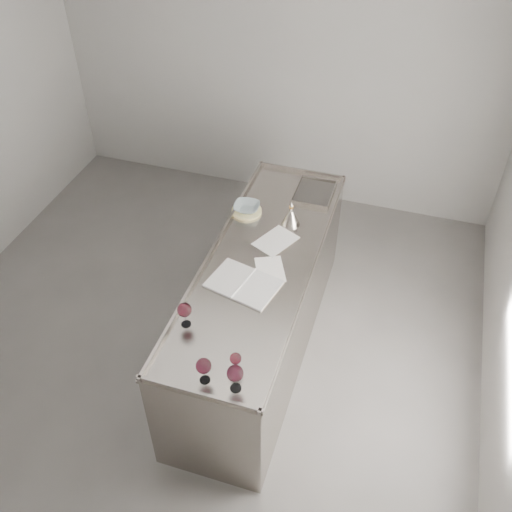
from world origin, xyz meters
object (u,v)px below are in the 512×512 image
(wine_glass_small, at_px, (236,359))
(wine_glass_right, at_px, (235,374))
(counter, at_px, (260,306))
(wine_glass_left, at_px, (184,310))
(ceramic_bowl, at_px, (247,207))
(wine_funnel, at_px, (291,217))
(wine_glass_middle, at_px, (204,366))
(notebook, at_px, (243,284))

(wine_glass_small, bearing_deg, wine_glass_right, -71.59)
(counter, bearing_deg, wine_glass_left, -110.98)
(counter, relative_size, ceramic_bowl, 11.95)
(wine_glass_right, bearing_deg, wine_funnel, 93.30)
(wine_glass_middle, bearing_deg, wine_glass_small, 39.90)
(wine_glass_left, height_order, ceramic_bowl, wine_glass_left)
(counter, xyz_separation_m, wine_funnel, (0.10, 0.47, 0.53))
(wine_glass_small, relative_size, ceramic_bowl, 0.70)
(wine_glass_left, bearing_deg, wine_funnel, 72.66)
(wine_glass_middle, distance_m, wine_glass_small, 0.19)
(wine_glass_middle, xyz_separation_m, wine_glass_small, (0.15, 0.12, -0.03))
(counter, height_order, wine_funnel, wine_funnel)
(wine_glass_small, height_order, wine_funnel, wine_funnel)
(counter, height_order, wine_glass_right, wine_glass_right)
(wine_glass_middle, bearing_deg, notebook, 92.64)
(wine_glass_left, bearing_deg, notebook, 62.70)
(wine_glass_left, distance_m, wine_funnel, 1.24)
(notebook, height_order, ceramic_bowl, ceramic_bowl)
(counter, relative_size, wine_glass_left, 13.36)
(wine_glass_left, relative_size, notebook, 0.34)
(notebook, bearing_deg, wine_glass_small, -61.86)
(wine_glass_small, bearing_deg, wine_glass_left, 150.18)
(notebook, bearing_deg, wine_funnel, 92.56)
(ceramic_bowl, relative_size, wine_funnel, 0.96)
(counter, distance_m, notebook, 0.55)
(notebook, bearing_deg, wine_glass_left, -104.16)
(counter, xyz_separation_m, wine_glass_small, (0.14, -0.96, 0.57))
(wine_glass_middle, bearing_deg, counter, 89.77)
(ceramic_bowl, distance_m, wine_funnel, 0.37)
(wine_glass_middle, relative_size, notebook, 0.34)
(wine_glass_right, height_order, ceramic_bowl, wine_glass_right)
(wine_glass_left, xyz_separation_m, ceramic_bowl, (0.00, 1.23, -0.08))
(wine_glass_middle, height_order, wine_funnel, wine_funnel)
(wine_glass_left, xyz_separation_m, wine_glass_small, (0.42, -0.24, -0.03))
(counter, distance_m, wine_glass_right, 1.25)
(wine_glass_right, xyz_separation_m, notebook, (-0.23, 0.82, -0.13))
(notebook, relative_size, wine_funnel, 2.48)
(counter, xyz_separation_m, wine_glass_left, (-0.28, -0.72, 0.60))
(wine_glass_right, relative_size, ceramic_bowl, 0.94)
(wine_glass_middle, distance_m, notebook, 0.82)
(ceramic_bowl, bearing_deg, wine_glass_middle, -80.36)
(ceramic_bowl, bearing_deg, wine_glass_small, -74.11)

